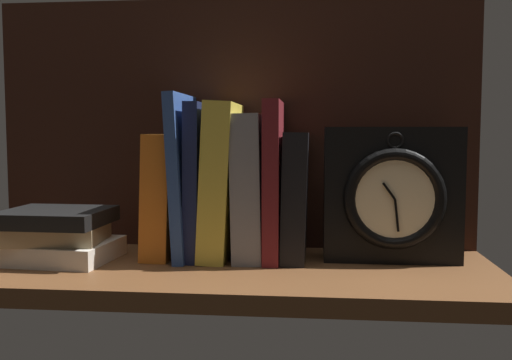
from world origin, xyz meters
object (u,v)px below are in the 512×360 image
Objects in this scene: book_maroon_dawkins at (274,180)px; book_stack_side at (58,235)px; book_gray_chess at (250,186)px; book_black_skeptic at (295,196)px; book_yellow_seinlanguage at (221,180)px; book_navy_bierce at (199,180)px; book_orange_pandolfini at (165,195)px; book_blue_modern at (185,176)px; framed_clock at (392,195)px.

book_stack_side is (-30.99, -5.31, -7.88)cm from book_maroon_dawkins.
book_gray_chess is at bearing 180.00° from book_maroon_dawkins.
book_black_skeptic is 35.02cm from book_stack_side.
book_maroon_dawkins is at bearing -0.00° from book_yellow_seinlanguage.
book_navy_bierce is 1.23× the size of book_black_skeptic.
book_black_skeptic is at bearing -0.00° from book_navy_bierce.
book_yellow_seinlanguage reaches higher than book_gray_chess.
book_orange_pandolfini is at bearing 20.13° from book_stack_side.
book_navy_bierce is at bearing 0.00° from book_blue_modern.
book_black_skeptic is (6.71, -0.00, -1.29)cm from book_gray_chess.
book_stack_side is (-19.74, -5.31, -7.74)cm from book_navy_bierce.
framed_clock is (30.48, -0.51, -2.46)cm from book_blue_modern.
book_orange_pandolfini is 0.86× the size of book_gray_chess.
book_maroon_dawkins is (13.40, -0.00, -0.52)cm from book_blue_modern.
book_navy_bierce is 7.76cm from book_gray_chess.
book_gray_chess is at bearing 10.94° from book_stack_side.
book_yellow_seinlanguage is at bearing 180.00° from book_maroon_dawkins.
book_orange_pandolfini is 0.75× the size of book_blue_modern.
book_blue_modern is 1.06× the size of book_navy_bierce.
book_orange_pandolfini is 0.80× the size of book_navy_bierce.
framed_clock reaches higher than book_black_skeptic.
book_maroon_dawkins reaches higher than book_stack_side.
book_maroon_dawkins reaches higher than book_yellow_seinlanguage.
framed_clock is at bearing -0.96° from book_blue_modern.
book_yellow_seinlanguage is (3.33, 0.00, 0.02)cm from book_navy_bierce.
book_orange_pandolfini is 13.06cm from book_gray_chess.
book_yellow_seinlanguage is 1.18× the size of framed_clock.
book_stack_side is (-17.59, -5.31, -8.40)cm from book_blue_modern.
book_navy_bierce is 14.58cm from book_black_skeptic.
book_blue_modern is at bearing 0.00° from book_orange_pandolfini.
book_blue_modern is 13.41cm from book_maroon_dawkins.
book_orange_pandolfini is at bearing 180.00° from book_black_skeptic.
book_blue_modern reaches higher than book_maroon_dawkins.
framed_clock is at bearing -2.11° from book_black_skeptic.
book_yellow_seinlanguage reaches higher than book_orange_pandolfini.
framed_clock is (20.62, -0.51, -0.96)cm from book_gray_chess.
book_navy_bierce is at bearing 178.97° from framed_clock.
framed_clock is at bearing -0.87° from book_orange_pandolfini.
book_orange_pandolfini is 0.79× the size of book_maroon_dawkins.
book_orange_pandolfini is 5.75cm from book_navy_bierce.
book_gray_chess is at bearing 0.00° from book_blue_modern.
book_navy_bierce is 1.43× the size of book_stack_side.
book_black_skeptic is 1.16× the size of book_stack_side.
book_gray_chess reaches higher than book_orange_pandolfini.
book_black_skeptic is 13.93cm from framed_clock.
book_yellow_seinlanguage reaches higher than book_black_skeptic.
framed_clock is (17.08, -0.51, -1.94)cm from book_maroon_dawkins.
book_gray_chess is 6.83cm from book_black_skeptic.
book_yellow_seinlanguage is at bearing 0.00° from book_navy_bierce.
framed_clock reaches higher than book_stack_side.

